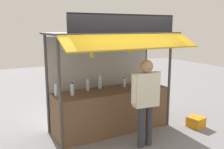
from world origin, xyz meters
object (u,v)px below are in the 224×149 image
Objects in this scene: water_bottle_center at (100,82)px; magazine_stack_front_left at (138,89)px; water_bottle_far_right at (124,83)px; magazine_stack_front_right at (145,86)px; water_bottle_left at (72,89)px; plastic_crate at (196,122)px; water_bottle_rear_center at (56,90)px; water_bottle_mid_left at (88,85)px; banana_bunch_inner_left at (130,48)px; banana_bunch_rightmost at (92,53)px; vendor_person at (146,95)px.

water_bottle_center is 0.85m from magazine_stack_front_left.
magazine_stack_front_right is (0.40, -0.24, -0.08)m from water_bottle_far_right.
water_bottle_left reaches higher than magazine_stack_front_left.
plastic_crate is (2.71, -0.77, -0.94)m from water_bottle_left.
plastic_crate is (3.01, -0.90, -0.93)m from water_bottle_rear_center.
water_bottle_mid_left is at bearing 157.15° from magazine_stack_front_left.
water_bottle_mid_left reaches higher than magazine_stack_front_left.
water_bottle_center is at bearing 19.96° from water_bottle_left.
water_bottle_rear_center is 2.01m from magazine_stack_front_right.
banana_bunch_rightmost is at bearing 180.00° from banana_bunch_inner_left.
magazine_stack_front_left is at bearing 12.27° from banana_bunch_rightmost.
water_bottle_far_right is at bearing 67.81° from banana_bunch_inner_left.
water_bottle_center reaches higher than water_bottle_far_right.
magazine_stack_front_right is 0.80× the size of plastic_crate.
banana_bunch_inner_left is (0.63, -0.69, 0.83)m from water_bottle_mid_left.
vendor_person is (-0.33, -0.76, 0.07)m from magazine_stack_front_left.
magazine_stack_front_right is (1.69, -0.13, -0.11)m from water_bottle_left.
banana_bunch_inner_left is at bearing -77.33° from vendor_person.
vendor_person is (-0.59, -0.86, 0.07)m from magazine_stack_front_right.
banana_bunch_inner_left is 0.79× the size of plastic_crate.
water_bottle_far_right is at bearing 4.82° from water_bottle_left.
water_bottle_mid_left reaches higher than water_bottle_far_right.
water_bottle_left reaches higher than water_bottle_mid_left.
water_bottle_mid_left reaches higher than plastic_crate.
vendor_person is at bearing -60.09° from water_bottle_mid_left.
water_bottle_left is at bearing 175.64° from magazine_stack_front_right.
magazine_stack_front_right and magazine_stack_front_left have the same top height.
water_bottle_far_right is at bearing -93.26° from vendor_person.
magazine_stack_front_left is 1.51m from banana_bunch_rightmost.
vendor_person is (0.35, -1.26, -0.04)m from water_bottle_center.
water_bottle_center is 0.91× the size of magazine_stack_front_left.
banana_bunch_inner_left is at bearing -150.48° from magazine_stack_front_right.
magazine_stack_front_right is 0.16× the size of vendor_person.
water_bottle_rear_center is 1.05m from water_bottle_center.
banana_bunch_inner_left reaches higher than plastic_crate.
banana_bunch_inner_left and banana_bunch_rightmost have the same top height.
water_bottle_center is 1.13× the size of banana_bunch_inner_left.
magazine_stack_front_left is 0.19× the size of vendor_person.
banana_bunch_rightmost reaches higher than water_bottle_rear_center.
magazine_stack_front_left is 0.99× the size of plastic_crate.
vendor_person is at bearing -100.06° from water_bottle_far_right.
water_bottle_center is 0.90× the size of plastic_crate.
banana_bunch_rightmost reaches higher than water_bottle_center.
water_bottle_center is 0.93× the size of banana_bunch_rightmost.
banana_bunch_rightmost is (-1.08, -0.60, 0.78)m from water_bottle_far_right.
water_bottle_mid_left is 0.46m from water_bottle_left.
banana_bunch_rightmost reaches higher than water_bottle_mid_left.
water_bottle_rear_center is 1.70m from banana_bunch_inner_left.
water_bottle_center is (0.33, 0.08, 0.02)m from water_bottle_mid_left.
magazine_stack_front_right is 1.46m from plastic_crate.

